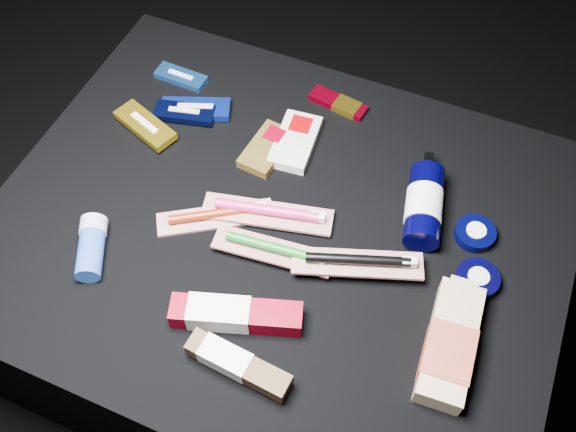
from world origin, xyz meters
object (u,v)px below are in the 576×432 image
at_px(bodywash_bottle, 450,346).
at_px(deodorant_stick, 91,247).
at_px(lotion_bottle, 424,205).
at_px(toothpaste_carton_red, 230,314).

bearing_deg(bodywash_bottle, deodorant_stick, -177.69).
bearing_deg(deodorant_stick, lotion_bottle, 4.45).
xyz_separation_m(bodywash_bottle, deodorant_stick, (-0.59, -0.06, 0.00)).
relative_size(deodorant_stick, toothpaste_carton_red, 0.56).
bearing_deg(lotion_bottle, bodywash_bottle, -76.24).
distance_m(lotion_bottle, toothpaste_carton_red, 0.38).
bearing_deg(deodorant_stick, bodywash_bottle, -20.26).
distance_m(bodywash_bottle, deodorant_stick, 0.59).
height_order(lotion_bottle, bodywash_bottle, lotion_bottle).
bearing_deg(bodywash_bottle, toothpaste_carton_red, -169.74).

